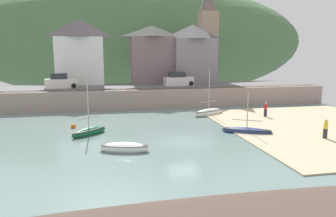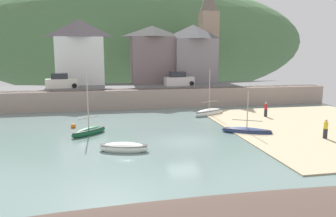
% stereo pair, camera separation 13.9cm
% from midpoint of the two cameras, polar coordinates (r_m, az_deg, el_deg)
% --- Properties ---
extents(ground, '(48.00, 41.00, 0.61)m').
position_cam_midpoint_polar(ground, '(19.52, 13.86, -12.05)').
color(ground, slate).
extents(quay_seawall, '(48.00, 9.40, 2.40)m').
position_cam_midpoint_polar(quay_seawall, '(44.29, -2.67, 2.06)').
color(quay_seawall, gray).
rests_on(quay_seawall, ground).
extents(hillside_backdrop, '(80.00, 44.00, 26.52)m').
position_cam_midpoint_polar(hillside_backdrop, '(81.63, -4.94, 11.16)').
color(hillside_backdrop, '#486F44').
rests_on(hillside_backdrop, ground).
extents(waterfront_building_left, '(7.03, 4.38, 9.36)m').
position_cam_midpoint_polar(waterfront_building_left, '(51.18, -14.58, 9.35)').
color(waterfront_building_left, white).
rests_on(waterfront_building_left, ground).
extents(waterfront_building_centre, '(6.65, 4.73, 8.57)m').
position_cam_midpoint_polar(waterfront_building_centre, '(51.69, -2.58, 9.18)').
color(waterfront_building_centre, slate).
rests_on(waterfront_building_centre, ground).
extents(waterfront_building_right, '(6.67, 6.17, 8.80)m').
position_cam_midpoint_polar(waterfront_building_right, '(53.02, 4.30, 9.31)').
color(waterfront_building_right, gray).
rests_on(waterfront_building_right, ground).
extents(church_with_spire, '(3.00, 3.00, 15.74)m').
position_cam_midpoint_polar(church_with_spire, '(58.02, 6.94, 12.88)').
color(church_with_spire, gray).
rests_on(church_with_spire, ground).
extents(dinghy_open_wooden, '(3.37, 3.13, 5.55)m').
position_cam_midpoint_polar(dinghy_open_wooden, '(30.46, -13.11, -3.80)').
color(dinghy_open_wooden, '#145430').
rests_on(dinghy_open_wooden, ground).
extents(rowboat_small_beached, '(4.39, 2.98, 5.47)m').
position_cam_midpoint_polar(rowboat_small_beached, '(38.89, 7.05, -0.66)').
color(rowboat_small_beached, white).
rests_on(rowboat_small_beached, ground).
extents(sailboat_white_hull, '(4.48, 3.22, 3.98)m').
position_cam_midpoint_polar(sailboat_white_hull, '(31.07, 13.30, -3.68)').
color(sailboat_white_hull, navy).
rests_on(sailboat_white_hull, ground).
extents(fishing_boat_green, '(3.86, 2.16, 0.87)m').
position_cam_midpoint_polar(fishing_boat_green, '(25.14, -7.31, -6.60)').
color(fishing_boat_green, white).
rests_on(fishing_boat_green, ground).
extents(parked_car_near_slipway, '(4.21, 1.98, 1.95)m').
position_cam_midpoint_polar(parked_car_near_slipway, '(47.06, -17.51, 4.34)').
color(parked_car_near_slipway, silver).
rests_on(parked_car_near_slipway, ground).
extents(parked_car_by_wall, '(4.20, 1.95, 1.95)m').
position_cam_midpoint_polar(parked_car_by_wall, '(48.03, 1.92, 4.89)').
color(parked_car_by_wall, silver).
rests_on(parked_car_by_wall, ground).
extents(person_on_slipway, '(0.34, 0.34, 1.62)m').
position_cam_midpoint_polar(person_on_slipway, '(30.88, 25.25, -3.01)').
color(person_on_slipway, '#282833').
rests_on(person_on_slipway, ground).
extents(person_near_water, '(0.34, 0.34, 1.62)m').
position_cam_midpoint_polar(person_near_water, '(38.65, 16.33, -0.04)').
color(person_near_water, '#282833').
rests_on(person_near_water, ground).
extents(mooring_buoy, '(0.50, 0.50, 0.50)m').
position_cam_midpoint_polar(mooring_buoy, '(33.58, -15.61, -2.91)').
color(mooring_buoy, orange).
rests_on(mooring_buoy, ground).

